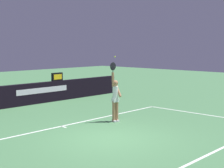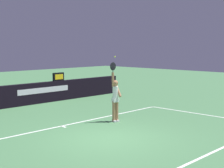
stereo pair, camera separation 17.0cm
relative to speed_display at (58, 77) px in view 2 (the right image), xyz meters
The scene contains 5 objects.
ground_plane 8.72m from the speed_display, 116.16° to the right, with size 60.00×60.00×0.00m, color #467A4C.
court_lines 9.01m from the speed_display, 115.22° to the right, with size 11.97×5.99×0.00m.
speed_display is the anchor object (origin of this frame).
tennis_player 6.36m from the speed_display, 105.81° to the right, with size 0.45×0.42×2.48m.
tennis_ball 6.60m from the speed_display, 106.57° to the right, with size 0.07×0.07×0.07m.
Camera 2 is at (-8.07, -7.94, 3.14)m, focal length 54.68 mm.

